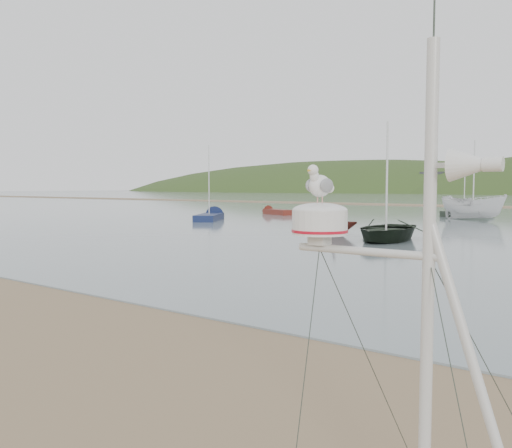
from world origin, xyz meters
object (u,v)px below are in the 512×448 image
Objects in this scene: boat_dark at (387,188)px; sailboat_dark_mid at (476,214)px; boat_red at (332,210)px; dinghy_red_far at (272,212)px; sailboat_blue_near at (213,216)px; mast_rig at (416,395)px; boat_white at (474,186)px.

sailboat_dark_mid is (-2.39, 24.86, -2.33)m from boat_dark.
dinghy_red_far is at bearing -168.63° from boat_red.
sailboat_blue_near is at bearing -147.27° from boat_red.
dinghy_red_far is 18.36m from sailboat_dark_mid.
boat_red is at bearing 120.41° from mast_rig.
boat_white is at bearing 140.25° from boat_red.
dinghy_red_far is at bearing 132.75° from boat_dark.
boat_dark is 0.99× the size of sailboat_dark_mid.
boat_dark reaches higher than mast_rig.
sailboat_dark_mid is at bearing 144.51° from boat_red.
boat_white reaches higher than boat_red.
boat_white is 1.01× the size of sailboat_dark_mid.
boat_red is at bearing -46.26° from dinghy_red_far.
boat_dark is (-9.34, 20.95, 1.52)m from mast_rig.
sailboat_dark_mid reaches higher than dinghy_red_far.
boat_dark is 19.86m from boat_white.
boat_white is at bearing 7.66° from dinghy_red_far.
sailboat_dark_mid reaches higher than mast_rig.
mast_rig is 47.30m from sailboat_dark_mid.
boat_white reaches higher than boat_dark.
boat_dark is at bearing -84.50° from sailboat_dark_mid.
dinghy_red_far is (-0.75, 9.34, -0.01)m from sailboat_blue_near.
boat_white reaches higher than mast_rig.
sailboat_blue_near is (-14.74, 6.84, -1.09)m from boat_red.
mast_rig is 25.72m from boat_red.
mast_rig is 47.80m from dinghy_red_far.
boat_dark is at bearing -23.65° from sailboat_blue_near.
mast_rig is 1.70× the size of boat_red.
sailboat_blue_near reaches higher than dinghy_red_far.
sailboat_dark_mid is at bearing 90.49° from boat_dark.
mast_rig is at bearing -46.27° from sailboat_blue_near.
dinghy_red_far is (-17.89, -2.41, -2.41)m from boat_white.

